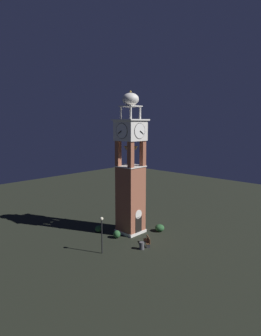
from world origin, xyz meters
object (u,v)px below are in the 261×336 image
object	(u,v)px
clock_tower	(131,176)
park_bench	(147,241)
lamp_post	(102,228)
trash_bin	(142,246)

from	to	relation	value
clock_tower	park_bench	size ratio (longest dim) A/B	10.99
park_bench	lamp_post	distance (m)	5.66
park_bench	clock_tower	bearing A→B (deg)	68.57
clock_tower	trash_bin	distance (m)	8.46
park_bench	trash_bin	world-z (taller)	park_bench
clock_tower	trash_bin	size ratio (longest dim) A/B	21.26
park_bench	trash_bin	bearing A→B (deg)	-168.30
clock_tower	trash_bin	bearing A→B (deg)	-123.01
clock_tower	lamp_post	bearing A→B (deg)	-162.51
trash_bin	lamp_post	bearing A→B (deg)	146.85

